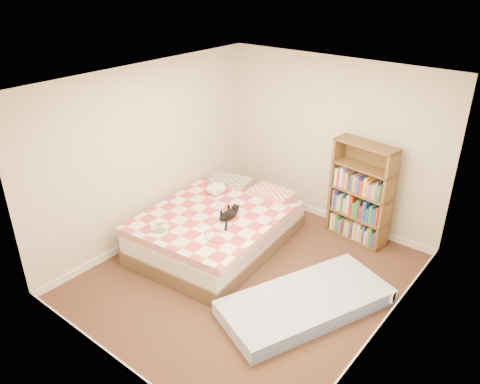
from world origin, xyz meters
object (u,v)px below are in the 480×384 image
Objects in this scene: bed at (220,227)px; bookshelf at (360,204)px; white_dog at (216,189)px; floor_mattress at (306,302)px; black_cat at (230,214)px.

bookshelf reaches higher than bed.
bookshelf reaches higher than white_dog.
floor_mattress is at bearing -73.71° from bookshelf.
bookshelf reaches higher than black_cat.
bookshelf is 2.52× the size of black_cat.
bookshelf reaches higher than floor_mattress.
bed is at bearing -33.87° from white_dog.
bookshelf is 1.89m from black_cat.
bed is 0.63m from white_dog.
bookshelf is 0.74× the size of floor_mattress.
floor_mattress is 3.43× the size of black_cat.
bed is 2.02m from bookshelf.
floor_mattress is 5.61× the size of white_dog.
bookshelf is 1.91m from floor_mattress.
floor_mattress is at bearing -11.19° from white_dog.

